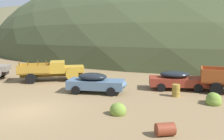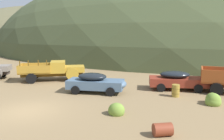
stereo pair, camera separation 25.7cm
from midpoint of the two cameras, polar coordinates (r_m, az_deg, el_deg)
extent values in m
plane|color=olive|center=(15.59, -19.21, -9.29)|extent=(300.00, 300.00, 0.00)
ellipsoid|color=brown|center=(100.40, -11.59, 6.48)|extent=(96.11, 80.54, 29.31)
ellipsoid|color=#424C2D|center=(70.94, 20.30, 4.93)|extent=(109.50, 87.05, 41.53)
cube|color=slate|center=(26.52, -24.72, 0.44)|extent=(2.07, 2.02, 0.55)
cube|color=#B7B2A8|center=(26.29, -23.06, 0.42)|extent=(0.37, 1.10, 0.44)
cylinder|color=slate|center=(27.55, -24.53, 0.01)|extent=(1.21, 0.49, 1.20)
cylinder|color=black|center=(27.64, -24.46, -0.54)|extent=(1.00, 0.52, 0.96)
cube|color=#593D12|center=(24.02, -13.74, -0.91)|extent=(5.87, 2.74, 0.36)
cube|color=#B28928|center=(23.90, -8.61, 0.31)|extent=(2.29, 2.21, 0.55)
cube|color=#B7B2A8|center=(23.95, -6.54, 0.30)|extent=(0.44, 1.15, 0.44)
cylinder|color=#B28928|center=(22.95, -9.13, -0.98)|extent=(1.20, 0.54, 1.20)
cylinder|color=#B28928|center=(24.96, -9.23, -0.15)|extent=(1.20, 0.54, 1.20)
cube|color=#B28928|center=(23.88, -12.48, 0.79)|extent=(1.90, 2.30, 1.05)
cube|color=black|center=(23.83, -11.03, 1.33)|extent=(0.57, 1.60, 0.59)
cube|color=#A47826|center=(24.13, -17.57, -0.46)|extent=(3.46, 2.88, 0.12)
cube|color=#A47826|center=(23.06, -17.93, 0.11)|extent=(2.85, 1.02, 0.70)
cube|color=#A47826|center=(25.08, -17.32, 0.86)|extent=(2.85, 1.02, 0.70)
cube|color=#A47826|center=(24.30, -20.94, 0.40)|extent=(0.74, 1.99, 0.70)
cube|color=#593D12|center=(23.17, -20.92, 1.49)|extent=(0.10, 0.10, 0.50)
cube|color=#593D12|center=(23.04, -19.11, 1.55)|extent=(0.10, 0.10, 0.50)
cube|color=#593D12|center=(22.92, -16.91, 1.63)|extent=(0.10, 0.10, 0.50)
cube|color=#593D12|center=(22.85, -15.06, 1.68)|extent=(0.10, 0.10, 0.50)
cylinder|color=black|center=(25.06, -9.21, -0.76)|extent=(1.00, 0.56, 0.96)
cylinder|color=black|center=(23.20, -18.45, -1.95)|extent=(1.00, 0.56, 0.96)
cylinder|color=black|center=(25.28, -17.78, -1.00)|extent=(1.00, 0.56, 0.96)
cube|color=slate|center=(18.89, -3.56, -3.38)|extent=(4.47, 1.97, 0.68)
ellipsoid|color=black|center=(18.83, -4.36, -1.56)|extent=(2.35, 1.66, 0.57)
ellipsoid|color=slate|center=(18.50, 2.40, -3.43)|extent=(1.03, 1.46, 0.61)
cylinder|color=black|center=(17.85, 0.02, -5.25)|extent=(0.69, 0.23, 0.68)
cylinder|color=black|center=(19.54, 0.97, -3.95)|extent=(0.69, 0.23, 0.68)
cylinder|color=black|center=(18.52, -8.33, -4.80)|extent=(0.69, 0.23, 0.68)
cylinder|color=black|center=(20.16, -6.71, -3.60)|extent=(0.69, 0.23, 0.68)
cube|color=maroon|center=(20.52, 15.85, -2.69)|extent=(4.69, 1.87, 0.68)
ellipsoid|color=black|center=(20.36, 15.14, -1.03)|extent=(2.45, 1.61, 0.57)
ellipsoid|color=maroon|center=(20.95, 21.53, -2.56)|extent=(1.05, 1.44, 0.61)
cylinder|color=black|center=(20.03, 20.29, -4.21)|extent=(0.68, 0.21, 0.68)
cylinder|color=black|center=(21.72, 19.21, -3.12)|extent=(0.68, 0.21, 0.68)
cylinder|color=black|center=(19.55, 12.01, -4.15)|extent=(0.68, 0.21, 0.68)
cylinder|color=black|center=(21.28, 11.59, -3.03)|extent=(0.68, 0.21, 0.68)
cube|color=#97471E|center=(20.77, 24.55, -2.43)|extent=(3.12, 2.68, 0.12)
cube|color=#97471E|center=(19.61, 24.92, -1.52)|extent=(2.70, 0.65, 0.95)
cube|color=#97471E|center=(21.74, 24.41, -0.49)|extent=(2.70, 0.65, 0.95)
cube|color=#97471E|center=(20.59, 21.02, -0.78)|extent=(0.53, 2.15, 0.95)
cylinder|color=black|center=(19.73, 24.08, -4.24)|extent=(1.00, 0.47, 0.96)
cylinder|color=black|center=(21.94, 23.63, -2.89)|extent=(1.00, 0.47, 0.96)
cylinder|color=brown|center=(11.70, 12.63, -13.73)|extent=(1.01, 0.84, 0.62)
cylinder|color=olive|center=(18.37, 15.36, -4.78)|extent=(0.57, 0.57, 0.92)
torus|color=brown|center=(18.33, 15.39, -4.22)|extent=(0.61, 0.61, 0.03)
torus|color=brown|center=(18.41, 15.34, -5.34)|extent=(0.61, 0.61, 0.03)
ellipsoid|color=olive|center=(17.65, 23.24, -6.49)|extent=(0.89, 0.80, 0.93)
ellipsoid|color=olive|center=(17.22, 23.43, -6.99)|extent=(1.03, 0.93, 0.82)
ellipsoid|color=olive|center=(17.21, 23.50, -6.79)|extent=(0.96, 0.87, 1.04)
ellipsoid|color=olive|center=(14.15, 1.38, -9.64)|extent=(0.87, 0.79, 0.88)
ellipsoid|color=olive|center=(14.24, 1.54, -9.62)|extent=(0.88, 0.79, 0.78)
ellipsoid|color=olive|center=(14.10, 1.67, -9.66)|extent=(0.94, 0.85, 0.92)
camera|label=1|loc=(0.13, -89.65, 0.06)|focal=38.23mm
camera|label=2|loc=(0.13, 90.35, -0.06)|focal=38.23mm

